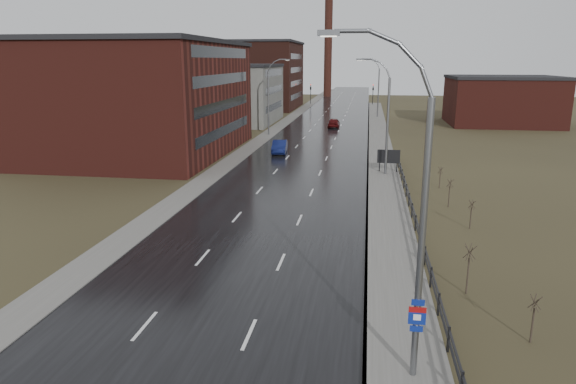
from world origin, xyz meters
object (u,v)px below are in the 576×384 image
(car_near, at_px, (280,147))
(car_far, at_px, (334,123))
(billboard, at_px, (389,157))
(streetlight_main, at_px, (413,218))

(car_near, xyz_separation_m, car_far, (4.91, 26.17, -0.00))
(billboard, relative_size, car_near, 0.50)
(streetlight_main, distance_m, car_near, 46.59)
(streetlight_main, bearing_deg, car_near, 105.22)
(car_near, bearing_deg, billboard, -42.08)
(billboard, height_order, car_far, billboard)
(car_near, bearing_deg, streetlight_main, -80.20)
(billboard, bearing_deg, car_far, 102.45)
(car_near, relative_size, car_far, 1.04)
(streetlight_main, height_order, car_far, streetlight_main)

